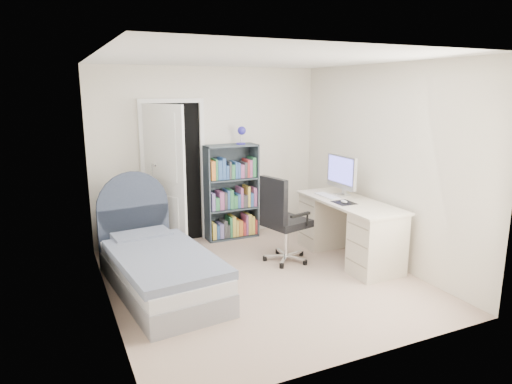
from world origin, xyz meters
name	(u,v)px	position (x,y,z in m)	size (l,w,h in m)	color
room_shell	(262,175)	(0.00, 0.00, 1.25)	(3.50, 3.70, 2.60)	tan
door	(168,176)	(-0.69, 1.54, 1.03)	(0.92, 0.75, 2.06)	black
bed	(159,266)	(-1.15, 0.24, 0.27)	(1.11, 2.04, 1.20)	gray
nightstand	(118,226)	(-1.38, 1.60, 0.39)	(0.40, 0.40, 0.59)	tan
floor_lamp	(155,214)	(-0.88, 1.56, 0.50)	(0.18, 0.18, 1.23)	silver
bookcase	(232,196)	(0.27, 1.63, 0.64)	(0.78, 0.34, 1.66)	#3B4750
desk	(348,227)	(1.31, 0.15, 0.43)	(0.65, 1.62, 1.32)	beige
office_chair	(281,216)	(0.46, 0.40, 0.62)	(0.61, 0.63, 1.13)	silver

